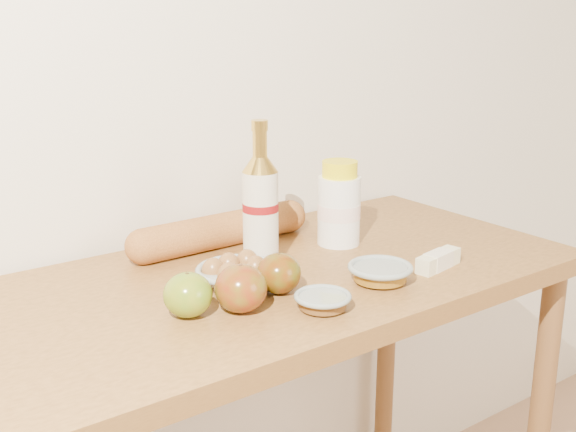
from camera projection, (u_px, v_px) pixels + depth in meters
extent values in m
cube|color=white|center=(189.00, 54.00, 1.55)|extent=(3.50, 0.02, 2.60)
cube|color=#A47035|center=(279.00, 281.00, 1.41)|extent=(1.20, 0.60, 0.04)
cylinder|color=brown|center=(386.00, 362.00, 2.04)|extent=(0.05, 0.05, 0.86)
cylinder|color=beige|center=(261.00, 219.00, 1.42)|extent=(0.09, 0.09, 0.19)
cylinder|color=maroon|center=(260.00, 207.00, 1.41)|extent=(0.09, 0.09, 0.02)
cone|color=gold|center=(260.00, 164.00, 1.39)|extent=(0.09, 0.09, 0.03)
cylinder|color=gold|center=(260.00, 144.00, 1.38)|extent=(0.04, 0.04, 0.05)
cylinder|color=gold|center=(260.00, 125.00, 1.37)|extent=(0.04, 0.04, 0.02)
cylinder|color=white|center=(339.00, 211.00, 1.55)|extent=(0.12, 0.12, 0.15)
cylinder|color=#FFDFD5|center=(339.00, 211.00, 1.55)|extent=(0.12, 0.12, 0.03)
cylinder|color=#FFEC0D|center=(340.00, 169.00, 1.53)|extent=(0.10, 0.10, 0.03)
torus|color=#94A19D|center=(238.00, 270.00, 1.33)|extent=(0.16, 0.16, 0.01)
ellipsoid|color=brown|center=(229.00, 277.00, 1.30)|extent=(0.05, 0.05, 0.06)
ellipsoid|color=brown|center=(256.00, 270.00, 1.34)|extent=(0.05, 0.05, 0.06)
ellipsoid|color=brown|center=(229.00, 267.00, 1.35)|extent=(0.05, 0.05, 0.06)
ellipsoid|color=brown|center=(213.00, 272.00, 1.32)|extent=(0.05, 0.05, 0.06)
ellipsoid|color=brown|center=(247.00, 263.00, 1.37)|extent=(0.05, 0.05, 0.06)
cylinder|color=#C27B3B|center=(221.00, 230.00, 1.54)|extent=(0.37, 0.08, 0.07)
sphere|color=#C27B3B|center=(143.00, 247.00, 1.44)|extent=(0.07, 0.07, 0.07)
sphere|color=#C27B3B|center=(289.00, 216.00, 1.65)|extent=(0.07, 0.07, 0.07)
ellipsoid|color=olive|center=(188.00, 295.00, 1.19)|extent=(0.10, 0.10, 0.08)
cylinder|color=#483318|center=(187.00, 277.00, 1.19)|extent=(0.01, 0.01, 0.01)
ellipsoid|color=#960810|center=(241.00, 288.00, 1.21)|extent=(0.09, 0.09, 0.08)
cylinder|color=#52321B|center=(240.00, 269.00, 1.20)|extent=(0.01, 0.01, 0.01)
ellipsoid|color=maroon|center=(279.00, 273.00, 1.29)|extent=(0.10, 0.10, 0.07)
cylinder|color=#473217|center=(279.00, 257.00, 1.28)|extent=(0.01, 0.01, 0.01)
torus|color=gray|center=(323.00, 296.00, 1.22)|extent=(0.11, 0.11, 0.01)
cylinder|color=brown|center=(323.00, 302.00, 1.23)|extent=(0.09, 0.09, 0.02)
torus|color=#8D9A96|center=(380.00, 267.00, 1.35)|extent=(0.16, 0.16, 0.01)
cylinder|color=brown|center=(380.00, 274.00, 1.35)|extent=(0.13, 0.13, 0.02)
cube|color=#EFEBB9|center=(438.00, 261.00, 1.42)|extent=(0.12, 0.05, 0.03)
cube|color=#EDE4C8|center=(438.00, 261.00, 1.42)|extent=(0.07, 0.04, 0.03)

